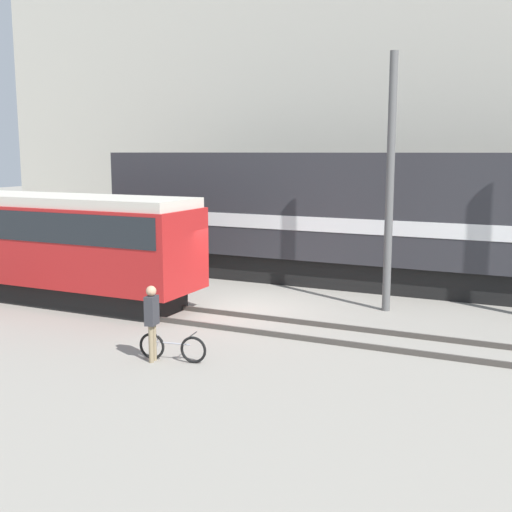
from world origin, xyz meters
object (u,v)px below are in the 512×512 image
freight_locomotive (379,217)px  utility_pole_left (390,185)px  bicycle (172,348)px  person (152,315)px  streetcar (51,241)px

freight_locomotive → utility_pole_left: (1.16, -3.34, 1.33)m
bicycle → utility_pole_left: 8.37m
freight_locomotive → person: size_ratio=11.59×
freight_locomotive → streetcar: bearing=-143.2°
freight_locomotive → utility_pole_left: 3.78m
streetcar → freight_locomotive: bearing=36.8°
freight_locomotive → streetcar: (-8.93, -6.68, -0.53)m
bicycle → utility_pole_left: size_ratio=0.22×
streetcar → person: streetcar is taller
freight_locomotive → utility_pole_left: size_ratio=2.70×
person → streetcar: bearing=149.8°
freight_locomotive → utility_pole_left: utility_pole_left is taller
freight_locomotive → bicycle: 10.64m
bicycle → person: bearing=-151.9°
bicycle → streetcar: bearing=152.7°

